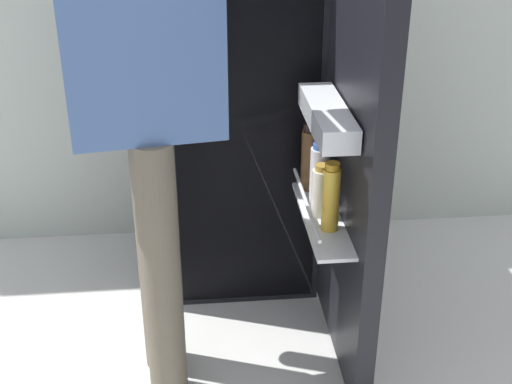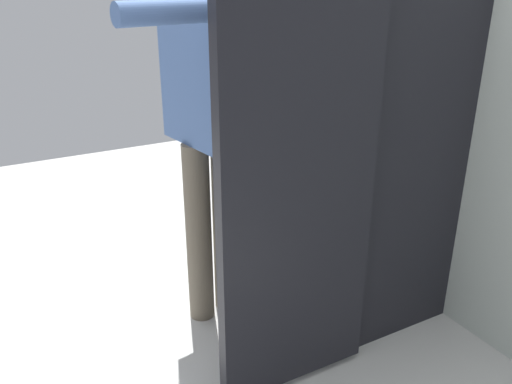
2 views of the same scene
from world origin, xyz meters
name	(u,v)px [view 1 (image 1 of 2)]	position (x,y,z in m)	size (l,w,h in m)	color
ground_plane	(239,343)	(0.00, 0.00, 0.00)	(6.13, 6.13, 0.00)	silver
refrigerator	(236,84)	(0.03, 0.48, 0.81)	(0.71, 1.22, 1.63)	black
person	(148,67)	(-0.24, -0.14, 1.06)	(0.62, 0.70, 1.76)	#665B4C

